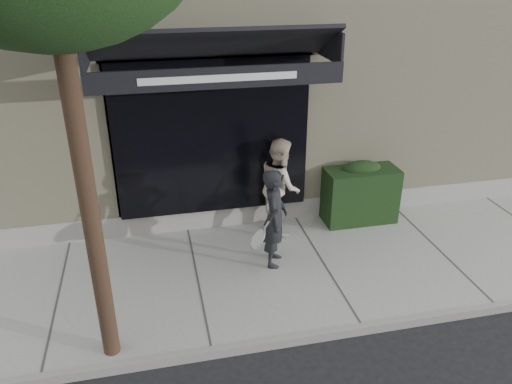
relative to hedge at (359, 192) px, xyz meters
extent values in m
plane|color=black|center=(-1.10, -1.25, -0.66)|extent=(80.00, 80.00, 0.00)
cube|color=gray|center=(-1.10, -1.25, -0.60)|extent=(20.00, 3.00, 0.12)
cube|color=gray|center=(-1.10, -2.80, -0.59)|extent=(20.00, 0.10, 0.14)
cube|color=beige|center=(-1.10, 3.75, 2.09)|extent=(14.00, 7.00, 5.50)
cube|color=gray|center=(-1.10, 0.45, -0.41)|extent=(14.02, 0.42, 0.50)
cube|color=black|center=(-2.60, 0.30, 1.14)|extent=(3.20, 0.30, 2.60)
cube|color=gray|center=(-4.20, 0.45, 1.14)|extent=(0.08, 0.40, 2.60)
cube|color=gray|center=(-1.00, 0.45, 1.14)|extent=(0.08, 0.40, 2.60)
cube|color=gray|center=(-2.60, 0.45, 2.48)|extent=(3.36, 0.40, 0.12)
cube|color=black|center=(-2.60, -0.25, 2.74)|extent=(3.60, 1.03, 0.55)
cube|color=black|center=(-2.60, -0.75, 2.35)|extent=(3.60, 0.05, 0.30)
cube|color=white|center=(-2.60, -0.78, 2.35)|extent=(2.20, 0.01, 0.10)
cube|color=black|center=(-4.38, -0.25, 2.66)|extent=(0.04, 1.00, 0.45)
cube|color=black|center=(-0.82, -0.25, 2.66)|extent=(0.04, 1.00, 0.45)
cube|color=black|center=(0.00, 0.00, -0.04)|extent=(1.30, 0.70, 1.00)
ellipsoid|color=black|center=(0.00, 0.00, 0.46)|extent=(0.71, 0.38, 0.27)
cylinder|color=black|center=(-4.30, -2.55, 1.74)|extent=(0.20, 0.20, 4.80)
imported|color=black|center=(-1.86, -1.08, 0.26)|extent=(0.55, 0.67, 1.59)
torus|color=silver|center=(-2.16, -1.31, 0.10)|extent=(0.23, 0.33, 0.27)
cylinder|color=silver|center=(-2.16, -1.31, 0.10)|extent=(0.19, 0.29, 0.23)
cylinder|color=silver|center=(-2.16, -1.31, 0.10)|extent=(0.17, 0.05, 0.11)
cylinder|color=black|center=(-2.16, -1.31, 0.10)|extent=(0.19, 0.07, 0.13)
torus|color=silver|center=(-2.21, -1.44, 0.14)|extent=(0.21, 0.32, 0.27)
cylinder|color=silver|center=(-2.21, -1.44, 0.14)|extent=(0.17, 0.28, 0.23)
cylinder|color=silver|center=(-2.21, -1.44, 0.14)|extent=(0.17, 0.04, 0.11)
cylinder|color=black|center=(-2.21, -1.44, 0.14)|extent=(0.19, 0.05, 0.13)
imported|color=beige|center=(-1.50, -0.05, 0.30)|extent=(0.68, 0.85, 1.68)
torus|color=silver|center=(-1.72, -0.42, 0.16)|extent=(0.21, 0.33, 0.29)
cylinder|color=silver|center=(-1.72, -0.42, 0.16)|extent=(0.17, 0.29, 0.25)
cylinder|color=silver|center=(-1.72, -0.42, 0.16)|extent=(0.17, 0.07, 0.09)
cylinder|color=black|center=(-1.72, -0.42, 0.16)|extent=(0.20, 0.08, 0.10)
camera|label=1|loc=(-3.59, -7.54, 3.88)|focal=35.00mm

